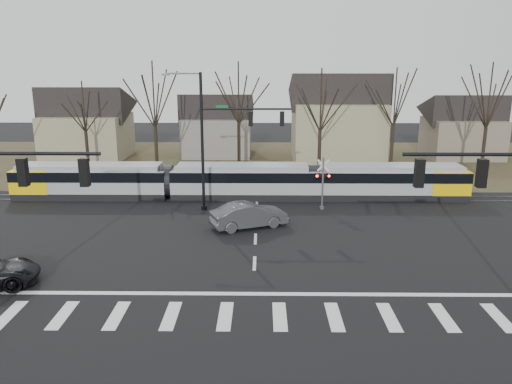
{
  "coord_description": "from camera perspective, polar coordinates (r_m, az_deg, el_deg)",
  "views": [
    {
      "loc": [
        0.39,
        -23.87,
        10.78
      ],
      "look_at": [
        0.0,
        9.0,
        2.3
      ],
      "focal_mm": 35.0,
      "sensor_mm": 36.0,
      "label": 1
    }
  ],
  "objects": [
    {
      "name": "tram",
      "position": [
        40.97,
        -1.78,
        1.41
      ],
      "size": [
        37.0,
        2.75,
        2.81
      ],
      "color": "gray",
      "rests_on": "ground"
    },
    {
      "name": "tree_row",
      "position": [
        50.23,
        2.54,
        7.84
      ],
      "size": [
        59.2,
        7.2,
        10.0
      ],
      "color": "black",
      "rests_on": "ground"
    },
    {
      "name": "house_d",
      "position": [
        63.79,
        22.59,
        7.24
      ],
      "size": [
        8.64,
        7.56,
        7.65
      ],
      "color": "#6C604F",
      "rests_on": "ground"
    },
    {
      "name": "ground",
      "position": [
        26.2,
        -0.24,
        -9.84
      ],
      "size": [
        140.0,
        140.0,
        0.0
      ],
      "primitive_type": "plane",
      "color": "black"
    },
    {
      "name": "house_c",
      "position": [
        57.79,
        9.35,
        8.77
      ],
      "size": [
        10.8,
        8.64,
        10.1
      ],
      "color": "gray",
      "rests_on": "ground"
    },
    {
      "name": "house_b",
      "position": [
        60.5,
        -4.48,
        7.96
      ],
      "size": [
        8.64,
        7.56,
        7.65
      ],
      "color": "slate",
      "rests_on": "ground"
    },
    {
      "name": "crosswalk",
      "position": [
        22.61,
        -0.4,
        -14.0
      ],
      "size": [
        27.0,
        2.6,
        0.01
      ],
      "color": "silver",
      "rests_on": "ground"
    },
    {
      "name": "lane_dashes",
      "position": [
        41.3,
        0.11,
        -0.65
      ],
      "size": [
        0.18,
        30.0,
        0.01
      ],
      "color": "silver",
      "rests_on": "ground"
    },
    {
      "name": "rail_crossing_signal",
      "position": [
        38.01,
        7.63,
        0.8
      ],
      "size": [
        1.08,
        0.36,
        4.0
      ],
      "color": "#59595B",
      "rests_on": "ground"
    },
    {
      "name": "rail_pair",
      "position": [
        41.1,
        0.11,
        -0.7
      ],
      "size": [
        90.0,
        1.52,
        0.06
      ],
      "color": "#59595E",
      "rests_on": "ground"
    },
    {
      "name": "grass_verge",
      "position": [
        56.9,
        0.27,
        3.55
      ],
      "size": [
        140.0,
        28.0,
        0.01
      ],
      "primitive_type": "cube",
      "color": "#38331E",
      "rests_on": "ground"
    },
    {
      "name": "house_a",
      "position": [
        61.68,
        -18.81,
        7.83
      ],
      "size": [
        9.72,
        8.64,
        8.6
      ],
      "color": "gray",
      "rests_on": "ground"
    },
    {
      "name": "signal_pole_far",
      "position": [
        36.83,
        -3.71,
        6.51
      ],
      "size": [
        9.28,
        0.44,
        10.2
      ],
      "color": "black",
      "rests_on": "ground"
    },
    {
      "name": "sedan",
      "position": [
        33.71,
        -0.8,
        -2.66
      ],
      "size": [
        5.52,
        6.48,
        1.71
      ],
      "primitive_type": "imported",
      "rotation": [
        0.0,
        0.0,
        1.97
      ],
      "color": "#3E4044",
      "rests_on": "ground"
    },
    {
      "name": "stop_line",
      "position": [
        24.57,
        -0.3,
        -11.55
      ],
      "size": [
        28.0,
        0.35,
        0.01
      ],
      "primitive_type": "cube",
      "color": "silver",
      "rests_on": "ground"
    }
  ]
}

